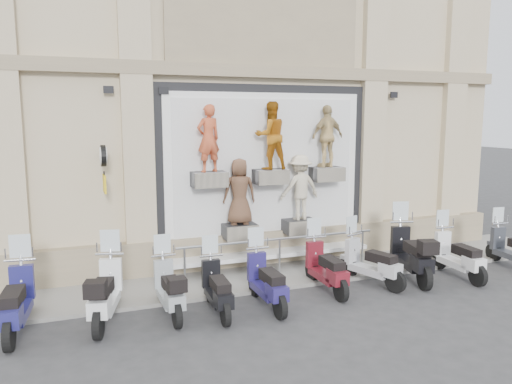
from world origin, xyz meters
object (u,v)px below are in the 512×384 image
guard_rail (280,257)px  scooter_b (105,280)px  scooter_a (15,288)px  scooter_g (371,253)px  scooter_f (326,257)px  scooter_e (267,270)px  scooter_c (169,278)px  clock_sign_bracket (103,163)px  scooter_d (217,278)px  scooter_h (411,243)px  scooter_i (458,246)px

guard_rail → scooter_b: size_ratio=2.56×
scooter_a → scooter_g: (7.25, -0.04, -0.07)m
scooter_f → scooter_g: scooter_f is taller
scooter_b → scooter_e: bearing=8.4°
scooter_c → guard_rail: bearing=25.8°
clock_sign_bracket → scooter_c: clock_sign_bracket is taller
guard_rail → scooter_d: scooter_d is taller
scooter_b → scooter_f: 4.60m
scooter_a → scooter_d: 3.56m
clock_sign_bracket → scooter_h: size_ratio=0.48×
scooter_c → scooter_e: scooter_e is taller
scooter_e → scooter_a: bearing=174.7°
scooter_a → scooter_f: size_ratio=1.08×
clock_sign_bracket → scooter_e: bearing=-37.4°
scooter_b → scooter_f: size_ratio=1.06×
scooter_e → scooter_f: bearing=13.9°
scooter_b → scooter_c: scooter_b is taller
scooter_g → scooter_c: bearing=163.9°
scooter_f → scooter_h: (2.25, 0.02, 0.11)m
scooter_f → scooter_h: size_ratio=0.87×
scooter_a → scooter_b: scooter_a is taller
clock_sign_bracket → scooter_d: 3.53m
scooter_f → scooter_i: bearing=-3.3°
scooter_h → scooter_i: size_ratio=1.14×
guard_rail → scooter_a: 5.74m
scooter_d → clock_sign_bracket: bearing=133.4°
scooter_g → scooter_h: 1.10m
scooter_c → scooter_e: size_ratio=0.97×
scooter_h → scooter_f: bearing=-164.9°
scooter_f → scooter_i: 3.38m
scooter_e → scooter_f: 1.59m
clock_sign_bracket → scooter_e: clock_sign_bracket is taller
scooter_g → guard_rail: bearing=123.7°
scooter_g → scooter_h: size_ratio=0.86×
scooter_a → scooter_e: (4.55, -0.43, -0.06)m
scooter_g → scooter_a: bearing=162.2°
scooter_c → scooter_d: scooter_c is taller
scooter_a → scooter_i: scooter_a is taller
scooter_e → scooter_g: size_ratio=1.01×
scooter_c → scooter_h: scooter_h is taller
scooter_a → scooter_f: 6.09m
scooter_c → scooter_d: 0.91m
scooter_e → scooter_h: scooter_h is taller
scooter_c → scooter_i: (6.81, -0.17, 0.03)m
scooter_f → scooter_e: bearing=-164.7°
scooter_c → scooter_i: bearing=-2.0°
scooter_b → scooter_f: bearing=15.2°
clock_sign_bracket → scooter_f: clock_sign_bracket is taller
clock_sign_bracket → scooter_f: 5.19m
scooter_d → scooter_h: bearing=7.5°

